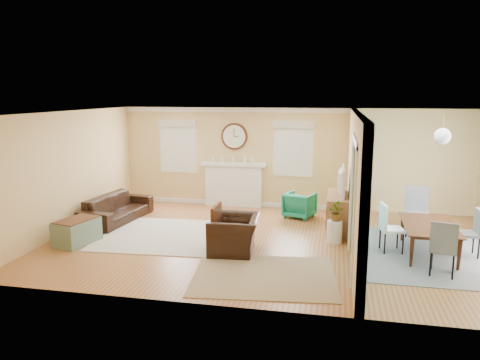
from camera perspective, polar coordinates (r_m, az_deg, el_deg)
name	(u,v)px	position (r m, az deg, el deg)	size (l,w,h in m)	color
floor	(276,242)	(9.55, 4.38, -7.60)	(9.00, 9.00, 0.00)	brown
wall_back	(291,159)	(12.18, 6.26, 2.61)	(9.00, 0.02, 2.60)	#E0B972
wall_front	(249,219)	(6.34, 1.08, -4.75)	(9.00, 0.02, 2.60)	#E0B972
wall_left	(70,172)	(10.75, -20.05, 0.97)	(0.02, 6.00, 2.60)	#E0B972
ceiling	(278,113)	(9.09, 4.61, 8.18)	(9.00, 6.00, 0.02)	white
partition	(355,177)	(9.44, 13.85, 0.40)	(0.17, 6.00, 2.60)	#E0B972
fireplace	(234,184)	(12.40, -0.77, -0.47)	(1.70, 0.30, 1.17)	white
wall_clock	(234,136)	(12.31, -0.70, 5.34)	(0.70, 0.07, 0.70)	#492212
window_left	(178,143)	(12.73, -7.56, 4.55)	(1.05, 0.13, 1.42)	white
window_right	(293,145)	(12.08, 6.51, 4.25)	(1.05, 0.13, 1.42)	white
pendant	(442,136)	(9.24, 23.44, 4.90)	(0.30, 0.30, 0.55)	gold
rug_cream	(171,235)	(10.07, -8.39, -6.68)	(2.87, 2.49, 0.02)	beige
rug_jute	(264,276)	(7.88, 2.95, -11.58)	(2.32, 1.90, 0.01)	tan
rug_grey	(429,254)	(9.52, 22.03, -8.39)	(2.58, 3.22, 0.01)	slate
sofa	(117,208)	(11.39, -14.76, -3.33)	(2.09, 0.82, 0.61)	black
eames_chair	(234,234)	(8.91, -0.69, -6.62)	(1.05, 0.92, 0.68)	black
green_chair	(300,205)	(11.41, 7.28, -3.04)	(0.65, 0.67, 0.61)	#127A52
trunk	(77,232)	(9.92, -19.26, -5.95)	(0.71, 0.97, 0.51)	gray
credenza	(338,212)	(10.46, 11.84, -3.90)	(0.48, 1.41, 0.80)	#A1704A
tv	(338,181)	(10.31, 11.89, -0.12)	(1.05, 0.14, 0.60)	black
garden_stool	(335,232)	(9.65, 11.45, -6.19)	(0.31, 0.31, 0.45)	white
potted_plant	(335,212)	(9.54, 11.54, -3.81)	(0.34, 0.29, 0.37)	#337F33
dining_table	(430,240)	(9.44, 22.15, -6.75)	(1.66, 0.93, 0.58)	#492212
dining_chair_n	(417,208)	(10.46, 20.72, -3.19)	(0.50, 0.50, 1.03)	slate
dining_chair_s	(444,243)	(8.42, 23.58, -7.05)	(0.51, 0.51, 0.94)	slate
dining_chair_w	(392,224)	(9.27, 18.07, -5.13)	(0.48, 0.48, 0.93)	white
dining_chair_e	(468,229)	(9.57, 26.05, -5.36)	(0.41, 0.41, 0.89)	slate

